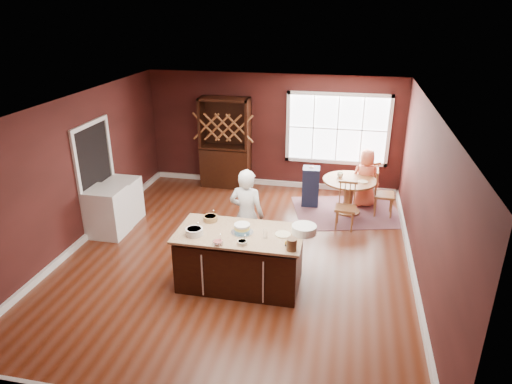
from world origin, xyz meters
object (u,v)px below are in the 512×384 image
(hutch, at_px, (225,143))
(layer_cake, at_px, (242,228))
(chair_east, at_px, (384,193))
(seated_woman, at_px, (366,178))
(dining_table, at_px, (349,189))
(kitchen_island, at_px, (240,260))
(chair_north, at_px, (367,181))
(baker, at_px, (247,216))
(chair_south, at_px, (346,206))
(toddler, at_px, (315,169))
(high_chair, at_px, (311,186))
(dryer, at_px, (123,200))
(washer, at_px, (108,212))

(hutch, bearing_deg, layer_cake, -71.29)
(chair_east, relative_size, seated_woman, 0.78)
(dining_table, bearing_deg, seated_woman, 52.43)
(dining_table, bearing_deg, chair_east, 1.69)
(kitchen_island, xyz_separation_m, chair_north, (2.00, 3.82, 0.04))
(layer_cake, distance_m, chair_east, 3.90)
(kitchen_island, height_order, chair_north, chair_north)
(baker, bearing_deg, hutch, -62.13)
(chair_south, height_order, toddler, chair_south)
(chair_east, xyz_separation_m, high_chair, (-1.56, 0.21, -0.05))
(dining_table, xyz_separation_m, baker, (-1.68, -2.32, 0.30))
(baker, xyz_separation_m, hutch, (-1.27, 3.29, 0.24))
(baker, height_order, high_chair, baker)
(chair_south, xyz_separation_m, seated_woman, (0.38, 1.21, 0.17))
(high_chair, bearing_deg, dryer, -160.78)
(chair_north, relative_size, seated_woman, 0.74)
(toddler, bearing_deg, dining_table, -25.02)
(toddler, relative_size, dryer, 0.29)
(baker, distance_m, hutch, 3.54)
(baker, relative_size, seated_woman, 1.29)
(kitchen_island, height_order, chair_south, chair_south)
(baker, relative_size, chair_east, 1.66)
(chair_north, xyz_separation_m, dryer, (-4.88, -2.05, -0.03))
(toddler, bearing_deg, washer, -148.30)
(kitchen_island, distance_m, washer, 3.09)
(kitchen_island, bearing_deg, hutch, 108.19)
(chair_east, distance_m, hutch, 3.85)
(chair_north, bearing_deg, washer, -6.30)
(dining_table, xyz_separation_m, chair_east, (0.73, 0.02, -0.03))
(layer_cake, distance_m, toddler, 3.54)
(high_chair, bearing_deg, kitchen_island, -107.14)
(seated_woman, xyz_separation_m, toddler, (-1.09, -0.09, 0.16))
(high_chair, distance_m, toddler, 0.38)
(dining_table, xyz_separation_m, chair_north, (0.38, 0.73, -0.05))
(washer, bearing_deg, dining_table, 23.60)
(washer, distance_m, dryer, 0.64)
(chair_east, bearing_deg, kitchen_island, 144.54)
(dining_table, relative_size, seated_woman, 0.87)
(dining_table, xyz_separation_m, dryer, (-4.50, -1.33, -0.09))
(chair_south, relative_size, dryer, 1.07)
(chair_north, distance_m, hutch, 3.40)
(chair_south, distance_m, seated_woman, 1.28)
(kitchen_island, relative_size, chair_east, 1.94)
(dryer, bearing_deg, washer, -90.00)
(toddler, bearing_deg, chair_south, -57.79)
(baker, relative_size, chair_north, 1.74)
(dining_table, height_order, chair_south, chair_south)
(kitchen_island, bearing_deg, dining_table, 62.38)
(dryer, bearing_deg, layer_cake, -31.13)
(toddler, bearing_deg, dryer, -155.92)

